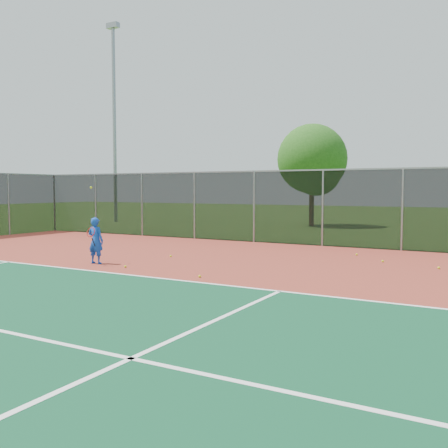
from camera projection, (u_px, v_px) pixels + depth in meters
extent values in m
plane|color=#2F5618|center=(117.00, 311.00, 9.30)|extent=(120.00, 120.00, 0.00)
cube|color=maroon|center=(178.00, 291.00, 11.04)|extent=(30.00, 20.00, 0.02)
cube|color=#0F4A2A|center=(39.00, 401.00, 5.27)|extent=(22.00, 13.00, 0.01)
cube|color=white|center=(280.00, 291.00, 10.93)|extent=(22.00, 0.10, 0.00)
cube|color=white|center=(39.00, 400.00, 5.27)|extent=(0.10, 13.00, 0.00)
cube|color=white|center=(131.00, 359.00, 6.58)|extent=(18.00, 0.10, 0.00)
cube|color=black|center=(323.00, 208.00, 19.63)|extent=(30.00, 0.04, 3.00)
cube|color=gray|center=(323.00, 170.00, 19.52)|extent=(30.00, 0.06, 0.06)
imported|color=blue|center=(96.00, 241.00, 14.99)|extent=(0.54, 0.38, 1.40)
cylinder|color=black|center=(93.00, 242.00, 14.70)|extent=(0.03, 0.15, 0.27)
torus|color=#A51414|center=(91.00, 232.00, 14.60)|extent=(0.30, 0.13, 0.29)
sphere|color=#D5EB1B|center=(91.00, 188.00, 15.09)|extent=(0.07, 0.07, 0.07)
sphere|color=#D5EB1B|center=(383.00, 261.00, 15.32)|extent=(0.07, 0.07, 0.07)
sphere|color=#D5EB1B|center=(439.00, 268.00, 14.02)|extent=(0.07, 0.07, 0.07)
sphere|color=#D5EB1B|center=(171.00, 256.00, 16.47)|extent=(0.07, 0.07, 0.07)
sphere|color=#D5EB1B|center=(200.00, 276.00, 12.65)|extent=(0.07, 0.07, 0.07)
sphere|color=#D5EB1B|center=(125.00, 266.00, 14.26)|extent=(0.07, 0.07, 0.07)
sphere|color=#D5EB1B|center=(357.00, 254.00, 16.88)|extent=(0.07, 0.07, 0.07)
cylinder|color=gray|center=(114.00, 126.00, 34.21)|extent=(0.24, 0.24, 13.15)
cube|color=gray|center=(113.00, 26.00, 33.73)|extent=(0.90, 0.40, 0.35)
cylinder|color=#3C2716|center=(311.00, 207.00, 30.66)|extent=(0.30, 0.30, 2.39)
sphere|color=#205015|center=(312.00, 159.00, 30.46)|extent=(4.25, 4.25, 4.25)
sphere|color=#205015|center=(317.00, 172.00, 30.06)|extent=(2.92, 2.92, 2.92)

